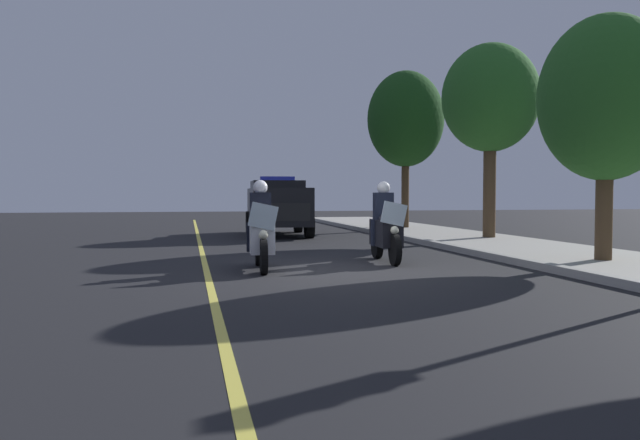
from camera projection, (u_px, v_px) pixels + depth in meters
name	position (u px, v px, depth m)	size (l,w,h in m)	color
ground_plane	(337.00, 271.00, 11.90)	(80.00, 80.00, 0.00)	black
curb_strip	(526.00, 263.00, 12.69)	(48.00, 0.24, 0.15)	#9E9B93
sidewalk_strip	(610.00, 262.00, 13.08)	(48.00, 3.60, 0.10)	#A8A399
lane_stripe_center	(207.00, 274.00, 11.42)	(48.00, 0.12, 0.01)	#E0D14C
police_motorcycle_lead_left	(261.00, 233.00, 12.12)	(2.14, 0.60, 1.72)	black
police_motorcycle_lead_right	(385.00, 229.00, 13.51)	(2.14, 0.60, 1.72)	black
police_suv	(278.00, 205.00, 22.07)	(5.00, 2.28, 2.05)	black
tree_mid_block	(606.00, 99.00, 12.87)	(2.70, 2.70, 4.99)	#4C3823
tree_far_back	(490.00, 99.00, 19.54)	(2.98, 2.98, 5.98)	#4C3823
tree_behind_suv	(406.00, 119.00, 25.26)	(3.05, 3.05, 6.23)	#42301E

